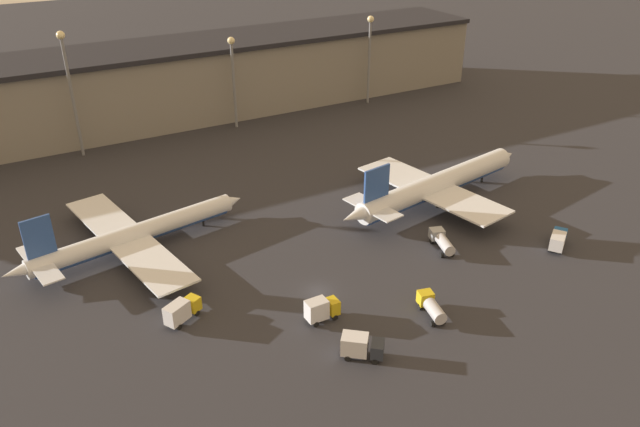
% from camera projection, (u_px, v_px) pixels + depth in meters
% --- Properties ---
extents(ground, '(600.00, 600.00, 0.00)m').
position_uv_depth(ground, '(318.00, 291.00, 95.68)').
color(ground, '#2D2D33').
extents(terminal_building, '(189.66, 23.87, 19.29)m').
position_uv_depth(terminal_building, '(149.00, 85.00, 158.62)').
color(terminal_building, gray).
rests_on(terminal_building, ground).
extents(airplane_0, '(42.35, 38.30, 11.14)m').
position_uv_depth(airplane_0, '(133.00, 235.00, 105.16)').
color(airplane_0, white).
rests_on(airplane_0, ground).
extents(airplane_1, '(48.24, 32.99, 11.98)m').
position_uv_depth(airplane_1, '(437.00, 185.00, 120.61)').
color(airplane_1, white).
rests_on(airplane_1, ground).
extents(service_vehicle_0, '(3.45, 6.53, 2.70)m').
position_uv_depth(service_vehicle_0, '(432.00, 307.00, 89.53)').
color(service_vehicle_0, gold).
rests_on(service_vehicle_0, ground).
extents(service_vehicle_1, '(4.93, 2.12, 3.65)m').
position_uv_depth(service_vehicle_1, '(321.00, 309.00, 88.44)').
color(service_vehicle_1, gold).
rests_on(service_vehicle_1, ground).
extents(service_vehicle_2, '(6.36, 5.30, 2.99)m').
position_uv_depth(service_vehicle_2, '(558.00, 239.00, 106.22)').
color(service_vehicle_2, '#195199').
rests_on(service_vehicle_2, ground).
extents(service_vehicle_3, '(5.87, 5.45, 3.36)m').
position_uv_depth(service_vehicle_3, '(361.00, 346.00, 81.63)').
color(service_vehicle_3, '#282D38').
rests_on(service_vehicle_3, ground).
extents(service_vehicle_4, '(6.06, 4.50, 3.49)m').
position_uv_depth(service_vehicle_4, '(181.00, 311.00, 88.26)').
color(service_vehicle_4, gold).
rests_on(service_vehicle_4, ground).
extents(service_vehicle_5, '(4.21, 7.42, 2.61)m').
position_uv_depth(service_vehicle_5, '(442.00, 241.00, 105.97)').
color(service_vehicle_5, '#9EA3A8').
rests_on(service_vehicle_5, ground).
extents(lamp_post_1, '(1.80, 1.80, 28.06)m').
position_uv_depth(lamp_post_1, '(69.00, 80.00, 135.03)').
color(lamp_post_1, slate).
rests_on(lamp_post_1, ground).
extents(lamp_post_2, '(1.80, 1.80, 22.74)m').
position_uv_depth(lamp_post_2, '(233.00, 70.00, 152.89)').
color(lamp_post_2, slate).
rests_on(lamp_post_2, ground).
extents(lamp_post_3, '(1.80, 1.80, 24.01)m').
position_uv_depth(lamp_post_3, '(370.00, 48.00, 169.96)').
color(lamp_post_3, slate).
rests_on(lamp_post_3, ground).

